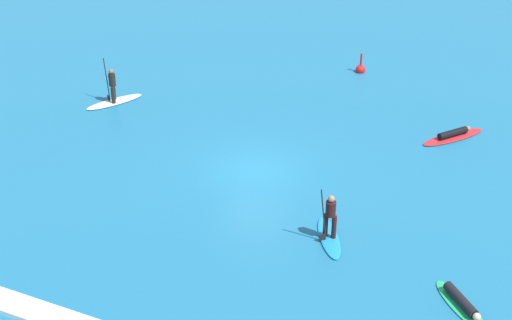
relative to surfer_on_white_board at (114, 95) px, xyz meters
The scene contains 6 objects.
ground_plane 9.40m from the surfer_on_white_board, 19.10° to the right, with size 120.00×120.00×0.00m, color #1E6B93.
surfer_on_white_board is the anchor object (origin of this frame).
surfer_on_green_board 19.79m from the surfer_on_white_board, 23.94° to the right, with size 2.28×2.32×0.39m.
surfer_on_blue_board 14.59m from the surfer_on_white_board, 25.67° to the right, with size 1.86×2.55×2.17m.
surfer_on_red_board 15.93m from the surfer_on_white_board, 11.14° to the left, with size 2.61×3.05×0.40m.
marker_buoy 12.89m from the surfer_on_white_board, 41.10° to the left, with size 0.52×0.52×1.16m.
Camera 1 is at (10.71, -23.87, 15.51)m, focal length 52.44 mm.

